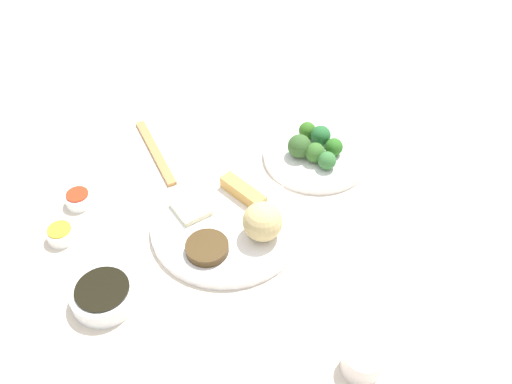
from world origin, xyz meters
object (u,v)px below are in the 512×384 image
sauce_ramekin_sweet_and_sour (79,199)px  teacup (362,361)px  broccoli_plate (316,156)px  soy_sauce_bowl (104,295)px  sauce_ramekin_hot_mustard (61,234)px  main_plate (226,225)px  chopsticks_pair (155,152)px

sauce_ramekin_sweet_and_sour → teacup: (-0.47, 0.43, 0.01)m
broccoli_plate → teacup: 0.50m
soy_sauce_bowl → broccoli_plate: bearing=-144.7°
sauce_ramekin_hot_mustard → soy_sauce_bowl: bearing=120.2°
main_plate → broccoli_plate: 0.28m
sauce_ramekin_hot_mustard → main_plate: bearing=176.9°
main_plate → sauce_ramekin_hot_mustard: (0.32, -0.02, 0.00)m
main_plate → broccoli_plate: size_ratio=1.27×
main_plate → teacup: 0.37m
sauce_ramekin_hot_mustard → broccoli_plate: bearing=-163.4°
teacup → broccoli_plate: bearing=-94.6°
soy_sauce_bowl → teacup: bearing=155.5°
sauce_ramekin_hot_mustard → teacup: (-0.50, 0.34, 0.01)m
broccoli_plate → sauce_ramekin_sweet_and_sour: bearing=7.7°
sauce_ramekin_sweet_and_sour → chopsticks_pair: 0.21m
chopsticks_pair → sauce_ramekin_hot_mustard: bearing=51.6°
soy_sauce_bowl → sauce_ramekin_hot_mustard: size_ratio=2.09×
soy_sauce_bowl → teacup: teacup is taller
broccoli_plate → soy_sauce_bowl: size_ratio=2.07×
main_plate → sauce_ramekin_sweet_and_sour: sauce_ramekin_sweet_and_sour is taller
sauce_ramekin_sweet_and_sour → chopsticks_pair: (-0.16, -0.14, -0.01)m
broccoli_plate → chopsticks_pair: (0.36, -0.07, -0.00)m
soy_sauce_bowl → teacup: (-0.41, 0.19, 0.01)m
broccoli_plate → teacup: bearing=85.4°
broccoli_plate → teacup: size_ratio=3.73×
sauce_ramekin_hot_mustard → teacup: size_ratio=0.86×
main_plate → teacup: size_ratio=4.72×
soy_sauce_bowl → sauce_ramekin_hot_mustard: 0.18m
main_plate → soy_sauce_bowl: bearing=31.5°
main_plate → sauce_ramekin_sweet_and_sour: size_ratio=5.47×
soy_sauce_bowl → sauce_ramekin_sweet_and_sour: 0.26m
broccoli_plate → chopsticks_pair: 0.36m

